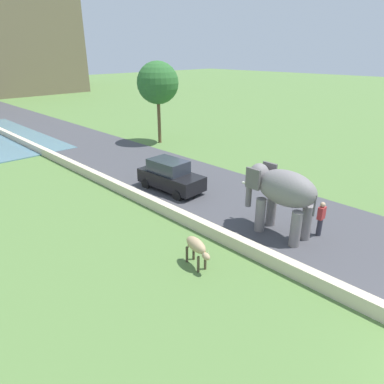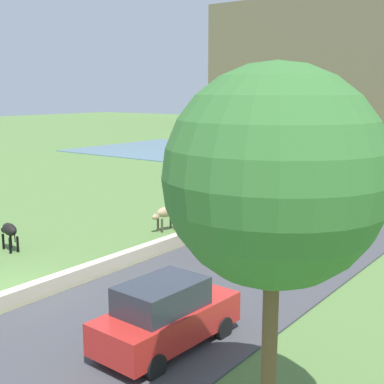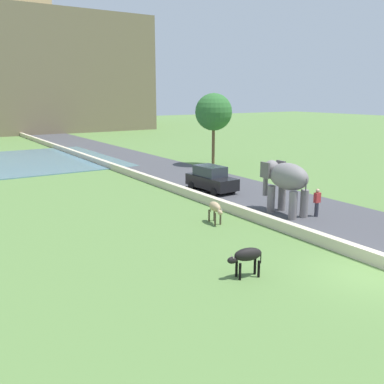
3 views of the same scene
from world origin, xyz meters
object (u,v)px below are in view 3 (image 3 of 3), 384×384
elephant (285,179)px  car_black (211,179)px  cow_black (247,256)px  cow_tan (215,208)px  person_beside_elephant (317,202)px

elephant → car_black: size_ratio=0.85×
car_black → cow_black: car_black is taller
car_black → cow_black: (-7.37, -12.62, -0.06)m
elephant → cow_tan: elephant is taller
car_black → cow_tan: car_black is taller
cow_tan → cow_black: 6.97m
person_beside_elephant → elephant: bearing=127.9°
person_beside_elephant → car_black: size_ratio=0.40×
person_beside_elephant → cow_black: size_ratio=1.14×
person_beside_elephant → car_black: (-1.10, 8.53, 0.03)m
cow_black → cow_tan: bearing=63.7°
elephant → cow_tan: bearing=170.0°
car_black → cow_tan: size_ratio=2.86×
cow_tan → cow_black: (-3.09, -6.25, 0.00)m
elephant → cow_tan: size_ratio=2.44×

